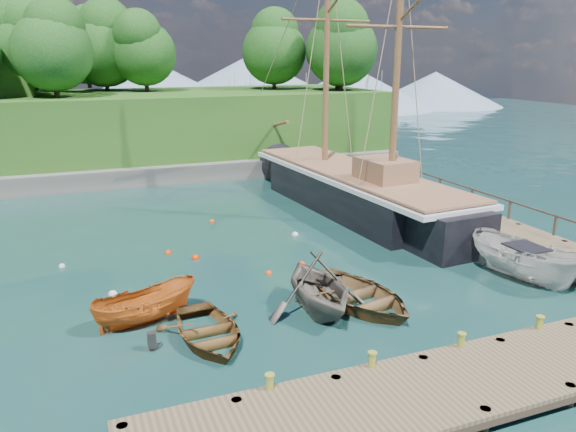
% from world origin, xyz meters
% --- Properties ---
extents(ground, '(160.00, 160.00, 0.00)m').
position_xyz_m(ground, '(0.00, 0.00, 0.00)').
color(ground, '#193D39').
rests_on(ground, ground).
extents(dock_near, '(20.00, 3.20, 1.10)m').
position_xyz_m(dock_near, '(2.00, -6.50, 0.43)').
color(dock_near, brown).
rests_on(dock_near, ground).
extents(dock_east, '(3.20, 24.00, 1.10)m').
position_xyz_m(dock_east, '(11.50, 7.00, 0.43)').
color(dock_east, brown).
rests_on(dock_east, ground).
extents(bollard_0, '(0.26, 0.26, 0.45)m').
position_xyz_m(bollard_0, '(-4.00, -5.10, 0.00)').
color(bollard_0, olive).
rests_on(bollard_0, ground).
extents(bollard_1, '(0.26, 0.26, 0.45)m').
position_xyz_m(bollard_1, '(-1.00, -5.10, 0.00)').
color(bollard_1, olive).
rests_on(bollard_1, ground).
extents(bollard_2, '(0.26, 0.26, 0.45)m').
position_xyz_m(bollard_2, '(2.00, -5.10, 0.00)').
color(bollard_2, olive).
rests_on(bollard_2, ground).
extents(bollard_3, '(0.26, 0.26, 0.45)m').
position_xyz_m(bollard_3, '(5.00, -5.10, 0.00)').
color(bollard_3, olive).
rests_on(bollard_3, ground).
extents(rowboat_0, '(3.07, 4.19, 0.84)m').
position_xyz_m(rowboat_0, '(-4.60, -0.87, 0.00)').
color(rowboat_0, '#553919').
rests_on(rowboat_0, ground).
extents(rowboat_1, '(4.06, 4.63, 2.34)m').
position_xyz_m(rowboat_1, '(-0.41, -0.25, 0.00)').
color(rowboat_1, '#5F584F').
rests_on(rowboat_1, ground).
extents(rowboat_2, '(4.56, 5.62, 1.02)m').
position_xyz_m(rowboat_2, '(1.20, -0.35, 0.00)').
color(rowboat_2, brown).
rests_on(rowboat_2, ground).
extents(motorboat_orange, '(3.96, 2.24, 1.44)m').
position_xyz_m(motorboat_orange, '(-6.28, 1.15, 0.00)').
color(motorboat_orange, '#CC631C').
rests_on(motorboat_orange, ground).
extents(cabin_boat_white, '(2.78, 5.34, 1.96)m').
position_xyz_m(cabin_boat_white, '(8.64, -0.66, 0.00)').
color(cabin_boat_white, silver).
rests_on(cabin_boat_white, ground).
extents(schooner, '(5.82, 25.88, 18.66)m').
position_xyz_m(schooner, '(7.29, 11.48, 1.03)').
color(schooner, black).
rests_on(schooner, ground).
extents(mooring_buoy_0, '(0.35, 0.35, 0.35)m').
position_xyz_m(mooring_buoy_0, '(-7.17, 3.95, 0.00)').
color(mooring_buoy_0, silver).
rests_on(mooring_buoy_0, ground).
extents(mooring_buoy_1, '(0.36, 0.36, 0.36)m').
position_xyz_m(mooring_buoy_1, '(-3.32, 6.75, 0.00)').
color(mooring_buoy_1, '#FA2F00').
rests_on(mooring_buoy_1, ground).
extents(mooring_buoy_2, '(0.28, 0.28, 0.28)m').
position_xyz_m(mooring_buoy_2, '(-0.85, 3.79, 0.00)').
color(mooring_buoy_2, '#EE440C').
rests_on(mooring_buoy_2, ground).
extents(mooring_buoy_3, '(0.33, 0.33, 0.33)m').
position_xyz_m(mooring_buoy_3, '(2.20, 8.28, 0.00)').
color(mooring_buoy_3, silver).
rests_on(mooring_buoy_3, ground).
extents(mooring_buoy_4, '(0.33, 0.33, 0.33)m').
position_xyz_m(mooring_buoy_4, '(-4.35, 7.90, 0.00)').
color(mooring_buoy_4, red).
rests_on(mooring_buoy_4, ground).
extents(mooring_buoy_5, '(0.30, 0.30, 0.30)m').
position_xyz_m(mooring_buoy_5, '(-1.20, 12.11, 0.00)').
color(mooring_buoy_5, '#DA4214').
rests_on(mooring_buoy_5, ground).
extents(mooring_buoy_6, '(0.28, 0.28, 0.28)m').
position_xyz_m(mooring_buoy_6, '(-8.96, 7.87, 0.00)').
color(mooring_buoy_6, silver).
rests_on(mooring_buoy_6, ground).
extents(mooring_buoy_7, '(0.34, 0.34, 0.34)m').
position_xyz_m(mooring_buoy_7, '(0.85, 4.22, 0.00)').
color(mooring_buoy_7, red).
rests_on(mooring_buoy_7, ground).
extents(distant_ridge, '(117.00, 40.00, 10.00)m').
position_xyz_m(distant_ridge, '(4.30, 70.00, 4.35)').
color(distant_ridge, '#728CA5').
rests_on(distant_ridge, ground).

